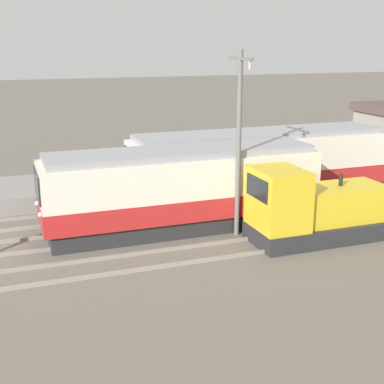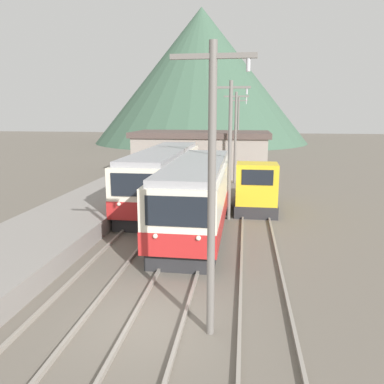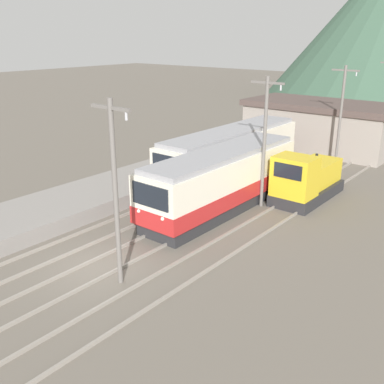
{
  "view_description": "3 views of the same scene",
  "coord_description": "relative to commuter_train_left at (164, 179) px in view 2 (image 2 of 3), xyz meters",
  "views": [
    {
      "loc": [
        20.48,
        2.01,
        7.61
      ],
      "look_at": [
        1.37,
        8.97,
        1.9
      ],
      "focal_mm": 50.0,
      "sensor_mm": 36.0,
      "label": 1
    },
    {
      "loc": [
        2.47,
        -9.14,
        5.76
      ],
      "look_at": [
        -0.07,
        8.98,
        1.86
      ],
      "focal_mm": 35.0,
      "sensor_mm": 36.0,
      "label": 2
    },
    {
      "loc": [
        13.93,
        -10.71,
        9.5
      ],
      "look_at": [
        -0.62,
        7.27,
        1.3
      ],
      "focal_mm": 42.0,
      "sensor_mm": 36.0,
      "label": 3
    }
  ],
  "objects": [
    {
      "name": "track_left",
      "position": [
        0.0,
        -13.95,
        -1.55
      ],
      "size": [
        1.54,
        60.0,
        0.14
      ],
      "color": "gray",
      "rests_on": "ground"
    },
    {
      "name": "catenary_mast_far",
      "position": [
        4.31,
        7.81,
        2.39
      ],
      "size": [
        2.0,
        0.2,
        7.37
      ],
      "color": "slate",
      "rests_on": "ground"
    },
    {
      "name": "catenary_mast_distant",
      "position": [
        4.31,
        18.78,
        2.39
      ],
      "size": [
        2.0,
        0.2,
        7.37
      ],
      "color": "slate",
      "rests_on": "ground"
    },
    {
      "name": "track_center",
      "position": [
        2.8,
        -13.95,
        -1.55
      ],
      "size": [
        1.54,
        60.0,
        0.14
      ],
      "color": "gray",
      "rests_on": "ground"
    },
    {
      "name": "catenary_mast_near",
      "position": [
        4.31,
        -14.13,
        2.39
      ],
      "size": [
        2.0,
        0.2,
        7.37
      ],
      "color": "slate",
      "rests_on": "ground"
    },
    {
      "name": "station_building",
      "position": [
        1.03,
        12.05,
        0.41
      ],
      "size": [
        12.6,
        6.3,
        4.03
      ],
      "color": "gray",
      "rests_on": "ground"
    },
    {
      "name": "commuter_train_center",
      "position": [
        2.8,
        -5.0,
        -0.02
      ],
      "size": [
        2.84,
        11.67,
        3.42
      ],
      "color": "#28282B",
      "rests_on": "ground"
    },
    {
      "name": "commuter_train_left",
      "position": [
        0.0,
        0.0,
        0.0
      ],
      "size": [
        2.84,
        13.07,
        3.47
      ],
      "color": "#28282B",
      "rests_on": "ground"
    },
    {
      "name": "track_right",
      "position": [
        5.8,
        -13.95,
        -1.55
      ],
      "size": [
        1.54,
        60.0,
        0.14
      ],
      "color": "gray",
      "rests_on": "ground"
    },
    {
      "name": "catenary_mast_mid",
      "position": [
        4.31,
        -3.16,
        2.39
      ],
      "size": [
        2.0,
        0.2,
        7.37
      ],
      "color": "slate",
      "rests_on": "ground"
    },
    {
      "name": "shunting_locomotive",
      "position": [
        5.8,
        -0.56,
        -0.41
      ],
      "size": [
        2.4,
        5.64,
        3.0
      ],
      "color": "#28282B",
      "rests_on": "ground"
    },
    {
      "name": "ground_plane",
      "position": [
        2.6,
        -13.95,
        -1.62
      ],
      "size": [
        200.0,
        200.0,
        0.0
      ],
      "primitive_type": "plane",
      "color": "#665E54"
    },
    {
      "name": "mountain_backdrop",
      "position": [
        -3.72,
        52.51,
        11.02
      ],
      "size": [
        41.52,
        41.52,
        25.28
      ],
      "color": "#3D5B47",
      "rests_on": "ground"
    }
  ]
}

